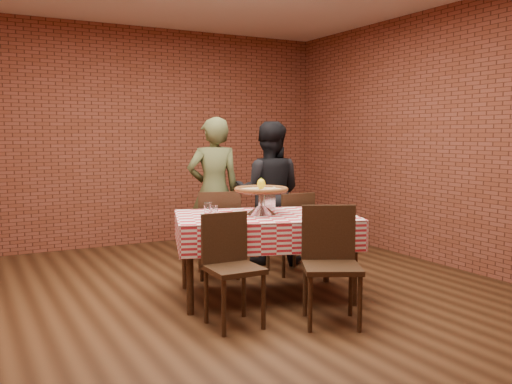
% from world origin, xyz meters
% --- Properties ---
extents(ground, '(6.00, 6.00, 0.00)m').
position_xyz_m(ground, '(0.00, 0.00, 0.00)').
color(ground, black).
rests_on(ground, ground).
extents(back_wall, '(5.50, 0.00, 5.50)m').
position_xyz_m(back_wall, '(0.00, 3.00, 1.45)').
color(back_wall, brown).
rests_on(back_wall, ground).
extents(table, '(1.79, 1.39, 0.75)m').
position_xyz_m(table, '(0.37, 0.03, 0.38)').
color(table, '#352215').
rests_on(table, ground).
extents(tablecloth, '(1.83, 1.43, 0.27)m').
position_xyz_m(tablecloth, '(0.37, 0.03, 0.62)').
color(tablecloth, red).
rests_on(tablecloth, table).
extents(pizza_stand, '(0.68, 0.68, 0.21)m').
position_xyz_m(pizza_stand, '(0.35, 0.07, 0.86)').
color(pizza_stand, silver).
rests_on(pizza_stand, tablecloth).
extents(pizza, '(0.69, 0.69, 0.03)m').
position_xyz_m(pizza, '(0.35, 0.07, 0.98)').
color(pizza, beige).
rests_on(pizza, pizza_stand).
extents(lemon, '(0.11, 0.11, 0.10)m').
position_xyz_m(lemon, '(0.35, 0.07, 1.03)').
color(lemon, yellow).
rests_on(lemon, pizza).
extents(water_glass_left, '(0.09, 0.09, 0.11)m').
position_xyz_m(water_glass_left, '(-0.12, 0.05, 0.81)').
color(water_glass_left, white).
rests_on(water_glass_left, tablecloth).
extents(water_glass_right, '(0.09, 0.09, 0.11)m').
position_xyz_m(water_glass_right, '(-0.08, 0.28, 0.81)').
color(water_glass_right, white).
rests_on(water_glass_right, tablecloth).
extents(side_plate, '(0.20, 0.20, 0.01)m').
position_xyz_m(side_plate, '(0.76, -0.21, 0.76)').
color(side_plate, white).
rests_on(side_plate, tablecloth).
extents(sweetener_packet_a, '(0.05, 0.04, 0.00)m').
position_xyz_m(sweetener_packet_a, '(0.83, -0.32, 0.76)').
color(sweetener_packet_a, white).
rests_on(sweetener_packet_a, tablecloth).
extents(sweetener_packet_b, '(0.05, 0.04, 0.00)m').
position_xyz_m(sweetener_packet_b, '(0.89, -0.28, 0.76)').
color(sweetener_packet_b, white).
rests_on(sweetener_packet_b, tablecloth).
extents(condiment_caddy, '(0.12, 0.11, 0.15)m').
position_xyz_m(condiment_caddy, '(0.56, 0.29, 0.83)').
color(condiment_caddy, silver).
rests_on(condiment_caddy, tablecloth).
extents(chair_near_left, '(0.39, 0.39, 0.87)m').
position_xyz_m(chair_near_left, '(-0.22, -0.55, 0.43)').
color(chair_near_left, '#352215').
rests_on(chair_near_left, ground).
extents(chair_near_right, '(0.59, 0.59, 0.91)m').
position_xyz_m(chair_near_right, '(0.47, -0.86, 0.46)').
color(chair_near_right, '#352215').
rests_on(chair_near_right, ground).
extents(chair_far_left, '(0.55, 0.55, 0.91)m').
position_xyz_m(chair_far_left, '(0.30, 0.90, 0.45)').
color(chair_far_left, '#352215').
rests_on(chair_far_left, ground).
extents(chair_far_right, '(0.40, 0.40, 0.87)m').
position_xyz_m(chair_far_right, '(1.03, 0.67, 0.44)').
color(chair_far_right, '#352215').
rests_on(chair_far_right, ground).
extents(diner_olive, '(0.67, 0.51, 1.67)m').
position_xyz_m(diner_olive, '(0.49, 1.44, 0.84)').
color(diner_olive, '#4F5530').
rests_on(diner_olive, ground).
extents(diner_black, '(1.00, 0.95, 1.63)m').
position_xyz_m(diner_black, '(1.07, 1.19, 0.81)').
color(diner_black, black).
rests_on(diner_black, ground).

